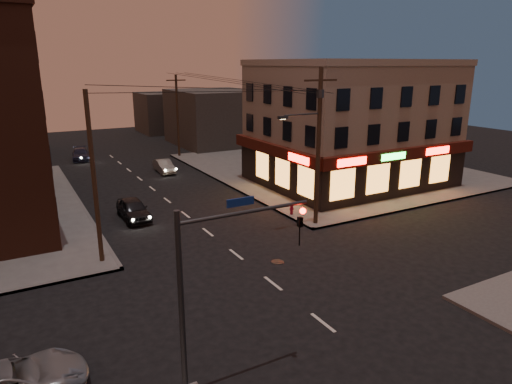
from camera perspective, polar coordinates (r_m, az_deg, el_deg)
ground at (r=22.69m, az=2.14°, el=-11.35°), size 120.00×120.00×0.00m
sidewalk_ne at (r=47.24m, az=8.92°, el=3.05°), size 24.00×28.00×0.15m
pizza_building at (r=40.80m, az=11.75°, el=8.43°), size 15.85×12.85×10.50m
bg_building_ne_a at (r=60.81m, az=-5.18°, el=9.27°), size 10.00×12.00×7.00m
bg_building_ne_b at (r=73.17m, az=-11.17°, el=9.75°), size 8.00×8.00×6.00m
utility_pole_main at (r=29.11m, az=7.65°, el=6.59°), size 4.20×0.44×10.00m
utility_pole_far at (r=52.50m, az=-9.77°, el=9.35°), size 0.26×0.26×9.00m
utility_pole_west at (r=24.68m, az=-19.59°, el=1.52°), size 0.24×0.24×9.00m
traffic_signal at (r=14.07m, az=-5.43°, el=-10.39°), size 4.49×0.32×6.47m
sedan_near at (r=32.37m, az=-15.08°, el=-2.08°), size 1.70×4.19×1.43m
sedan_mid at (r=45.65m, az=-11.43°, el=3.19°), size 1.46×3.86×1.26m
sedan_far at (r=54.28m, az=-21.08°, el=4.42°), size 2.30×4.49×1.25m
fire_hydrant at (r=31.99m, az=4.47°, el=-2.13°), size 0.31×0.31×0.69m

